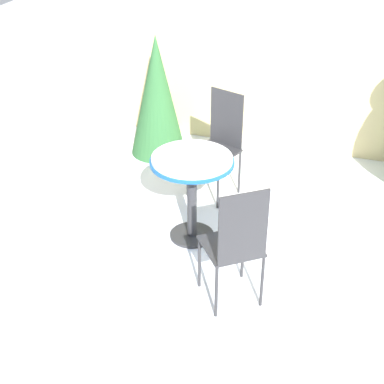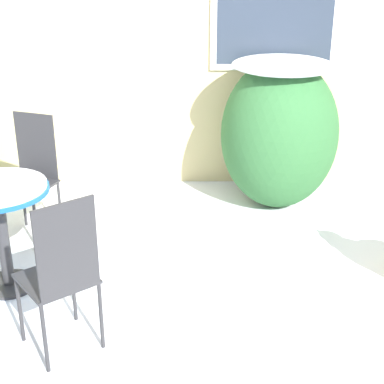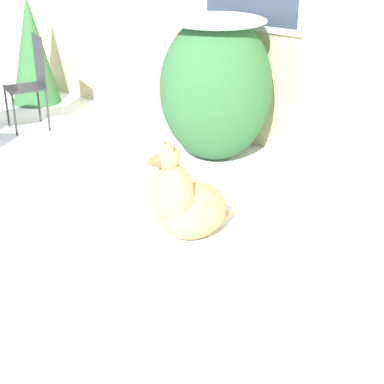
{
  "view_description": "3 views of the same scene",
  "coord_description": "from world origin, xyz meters",
  "views": [
    {
      "loc": [
        0.04,
        -3.97,
        3.04
      ],
      "look_at": [
        -1.31,
        0.14,
        0.46
      ],
      "focal_mm": 55.0,
      "sensor_mm": 36.0,
      "label": 1
    },
    {
      "loc": [
        0.02,
        -3.54,
        2.33
      ],
      "look_at": [
        0.0,
        0.6,
        0.55
      ],
      "focal_mm": 55.0,
      "sensor_mm": 36.0,
      "label": 2
    },
    {
      "loc": [
        4.29,
        -2.65,
        2.1
      ],
      "look_at": [
        1.73,
        0.23,
        0.36
      ],
      "focal_mm": 55.0,
      "sensor_mm": 36.0,
      "label": 3
    }
  ],
  "objects": [
    {
      "name": "ground_plane",
      "position": [
        0.0,
        0.0,
        0.0
      ],
      "size": [
        16.0,
        16.0,
        0.0
      ],
      "primitive_type": "plane",
      "color": "white"
    },
    {
      "name": "evergreen_bush",
      "position": [
        -2.2,
        1.62,
        0.68
      ],
      "size": [
        0.61,
        0.61,
        1.35
      ],
      "color": "#2D6033",
      "rests_on": "ground_plane"
    },
    {
      "name": "patio_table",
      "position": [
        -1.31,
        0.14,
        0.64
      ],
      "size": [
        0.71,
        0.71,
        0.8
      ],
      "color": "#2D2D30",
      "rests_on": "ground_plane"
    },
    {
      "name": "patio_chair_near_table",
      "position": [
        -1.31,
        0.99,
        0.56
      ],
      "size": [
        0.51,
        0.51,
        1.04
      ],
      "rotation": [
        0.0,
        0.0,
        -0.34
      ],
      "color": "#2D2D30",
      "rests_on": "ground_plane"
    },
    {
      "name": "patio_chair_far_side",
      "position": [
        -0.74,
        -0.6,
        0.56
      ],
      "size": [
        0.56,
        0.56,
        1.04
      ],
      "rotation": [
        0.0,
        0.0,
        3.79
      ],
      "color": "#2D2D30",
      "rests_on": "ground_plane"
    }
  ]
}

